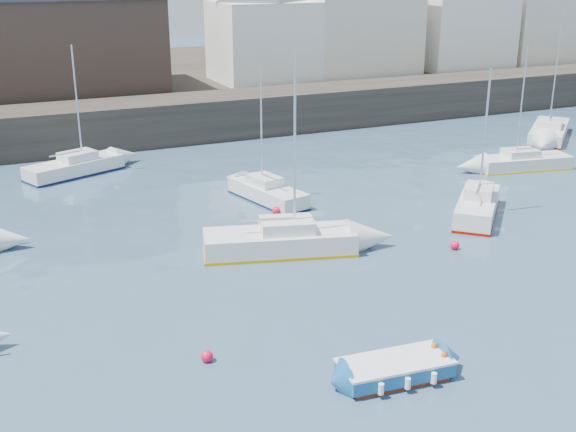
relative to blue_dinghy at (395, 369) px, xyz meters
name	(u,v)px	position (x,y,z in m)	size (l,w,h in m)	color
water	(443,375)	(1.54, -0.44, -0.38)	(220.00, 220.00, 0.00)	#2D4760
quay_wall	(158,120)	(1.54, 34.56, 1.12)	(90.00, 5.00, 3.00)	#28231E
land_strip	(109,85)	(1.54, 52.56, 1.02)	(90.00, 32.00, 2.80)	#28231E
bldg_east_a	(355,5)	(21.54, 41.56, 8.43)	(13.36, 13.36, 11.80)	beige
bldg_east_b	(459,13)	(32.54, 41.06, 7.49)	(11.88, 11.88, 9.95)	white
bldg_east_c	(534,5)	(41.54, 41.06, 7.99)	(11.14, 11.14, 10.95)	beige
bldg_east_d	(263,25)	(12.54, 41.06, 6.99)	(11.14, 11.14, 8.95)	white
warehouse	(51,41)	(-4.46, 42.56, 6.24)	(16.40, 10.40, 7.60)	#3D2D26
blue_dinghy	(395,369)	(0.00, 0.00, 0.00)	(3.68, 2.02, 0.68)	maroon
sailboat_b	(280,241)	(0.94, 11.05, 0.19)	(7.16, 3.94, 8.78)	silver
sailboat_c	(477,206)	(12.13, 11.37, 0.20)	(5.25, 5.38, 7.50)	silver
sailboat_d	(523,162)	(20.54, 17.51, 0.09)	(6.26, 2.96, 7.67)	silver
sailboat_f	(267,192)	(3.30, 18.19, 0.11)	(2.91, 5.63, 6.99)	silver
sailboat_g	(549,131)	(28.17, 23.39, 0.14)	(6.96, 6.55, 9.18)	silver
sailboat_h	(75,167)	(-5.50, 27.82, 0.13)	(6.35, 4.10, 7.81)	silver
buoy_near	(207,361)	(-5.04, 3.45, -0.38)	(0.41, 0.41, 0.41)	#FF0D3B
buoy_mid	(454,249)	(8.36, 8.16, -0.38)	(0.42, 0.42, 0.42)	#FF0D3B
buoy_far	(277,214)	(2.85, 15.90, -0.38)	(0.45, 0.45, 0.45)	#FF0D3B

